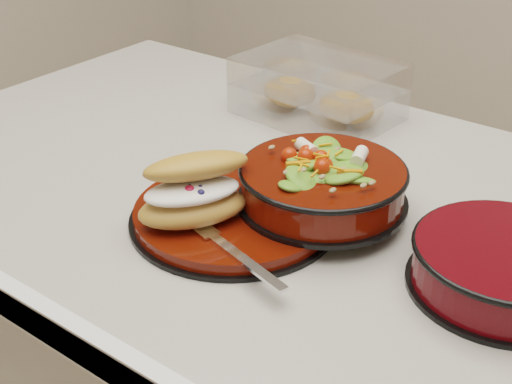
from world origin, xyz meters
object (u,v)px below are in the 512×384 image
Objects in this scene: dinner_plate at (234,215)px; pastry_box at (318,90)px; extra_bowl at (505,265)px; croissant at (196,191)px; salad_bowl at (323,179)px; fork at (232,251)px.

pastry_box reaches higher than dinner_plate.
extra_bowl is at bearing 12.25° from dinner_plate.
croissant reaches higher than pastry_box.
pastry_box is at bearing 106.14° from dinner_plate.
salad_bowl reaches higher than extra_bowl.
salad_bowl reaches higher than fork.
croissant is 0.98× the size of fork.
croissant is at bearing 83.95° from fork.
extra_bowl is (0.26, 0.15, 0.01)m from fork.
salad_bowl is 1.04× the size of extra_bowl.
croissant is at bearing -73.33° from pastry_box.
fork is (0.08, -0.03, -0.04)m from croissant.
dinner_plate is at bearing 53.03° from fork.
salad_bowl is at bearing -6.07° from croissant.
salad_bowl is (0.08, 0.08, 0.04)m from dinner_plate.
salad_bowl is 0.32m from pastry_box.
fork is at bearing -78.51° from croissant.
salad_bowl is 0.16m from fork.
salad_bowl is 1.30× the size of croissant.
salad_bowl is at bearing -51.14° from pastry_box.
dinner_plate is 1.01× the size of pastry_box.
extra_bowl is at bearing -2.03° from salad_bowl.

